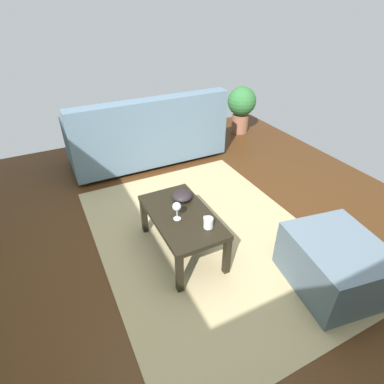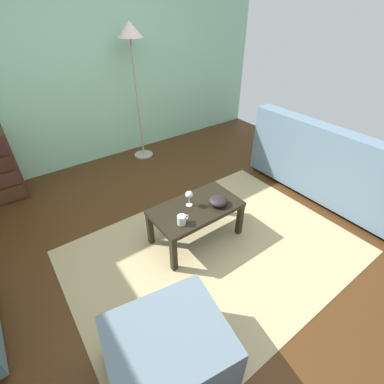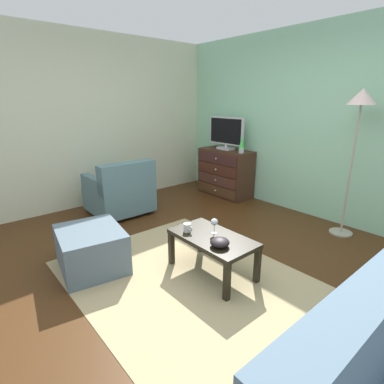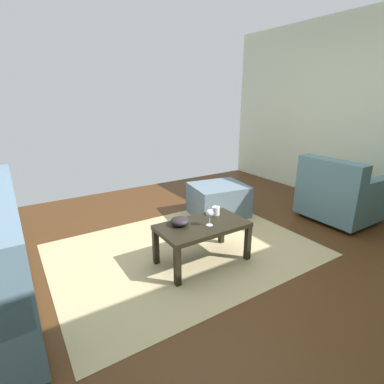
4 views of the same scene
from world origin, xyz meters
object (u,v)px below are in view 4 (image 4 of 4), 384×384
Objects in this scene: bowl_decorative at (180,221)px; ottoman at (218,200)px; coffee_table at (203,229)px; armchair at (339,195)px; wine_glass at (210,214)px; mug at (216,211)px.

bowl_decorative is 1.32m from ottoman.
ottoman is (-0.86, -0.87, -0.13)m from coffee_table.
bowl_decorative is 0.25× the size of ottoman.
coffee_table is 1.03× the size of armchair.
coffee_table is 0.19m from wine_glass.
mug is at bearing -139.17° from wine_glass.
coffee_table is 1.21× the size of ottoman.
mug is at bearing -154.10° from coffee_table.
coffee_table is 2.05m from armchair.
armchair is 1.53m from ottoman.
mug is (-0.24, -0.12, 0.10)m from coffee_table.
mug is 1.82m from armchair.
bowl_decorative is at bearing -33.68° from wine_glass.
mug is at bearing 50.57° from ottoman.
armchair reaches higher than coffee_table.
wine_glass reaches higher than coffee_table.
coffee_table is at bearing 25.90° from mug.
bowl_decorative is at bearing -26.28° from coffee_table.
ottoman is (1.19, -0.96, -0.12)m from armchair.
armchair is 1.18× the size of ottoman.
armchair is (-2.05, 0.09, -0.01)m from coffee_table.
mug is at bearing -6.45° from armchair.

